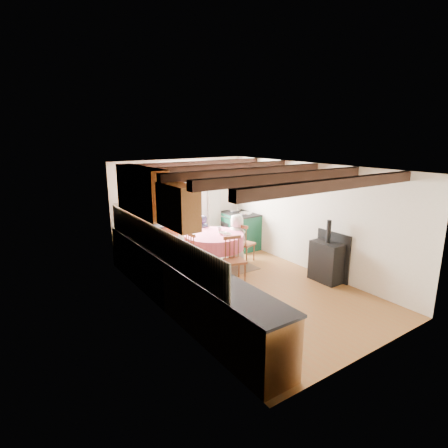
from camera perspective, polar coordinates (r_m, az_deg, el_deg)
floor at (r=7.36m, az=3.57°, el=-9.98°), size 3.60×5.50×0.00m
ceiling at (r=6.75m, az=3.88°, el=8.96°), size 3.60×5.50×0.00m
wall_back at (r=9.22m, az=-6.85°, el=2.74°), size 3.60×0.00×2.40m
wall_front at (r=5.19m, az=22.89°, el=-7.37°), size 3.60×0.00×2.40m
wall_left at (r=6.06m, az=-9.85°, el=-3.40°), size 0.00×5.50×2.40m
wall_right at (r=8.16m, az=13.73°, el=0.95°), size 0.00×5.50×2.40m
beam_a at (r=5.34m, az=17.29°, el=6.03°), size 3.60×0.16×0.16m
beam_b at (r=6.01m, az=9.80°, el=7.29°), size 3.60×0.16×0.16m
beam_c at (r=6.76m, az=3.87°, el=8.20°), size 3.60×0.16×0.16m
beam_d at (r=7.57m, az=-0.86°, el=8.86°), size 3.60×0.16×0.16m
beam_e at (r=8.42m, az=-4.67°, el=9.35°), size 3.60×0.16×0.16m
splash_left at (r=6.33m, az=-10.83°, el=-2.69°), size 0.02×4.50×0.55m
splash_back at (r=8.80m, az=-12.57°, el=1.95°), size 1.40×0.02×0.55m
base_cabinet_left at (r=6.45m, az=-7.12°, el=-9.43°), size 0.60×5.30×0.88m
base_cabinet_back at (r=8.72m, az=-11.92°, el=-3.29°), size 1.30×0.60×0.88m
worktop_left at (r=6.29m, az=-7.08°, el=-5.54°), size 0.64×5.30×0.04m
worktop_back at (r=8.58m, az=-12.02°, el=-0.39°), size 1.30×0.64×0.04m
wall_cabinet_glass at (r=7.04m, az=-12.96°, el=5.15°), size 0.34×1.80×0.90m
wall_cabinet_solid at (r=5.70m, az=-7.33°, el=2.84°), size 0.34×0.90×0.70m
window_frame at (r=9.19m, az=-6.33°, el=5.24°), size 1.34×0.03×1.54m
window_pane at (r=9.19m, az=-6.34°, el=5.25°), size 1.20×0.01×1.40m
curtain_left at (r=8.84m, az=-10.84°, el=1.43°), size 0.35×0.10×2.10m
curtain_right at (r=9.63m, az=-1.54°, el=2.71°), size 0.35×0.10×2.10m
curtain_rod at (r=9.04m, az=-6.18°, el=8.94°), size 2.00×0.03×0.03m
wall_picture at (r=9.71m, az=3.66°, el=6.38°), size 0.04×0.50×0.60m
wall_plate at (r=9.64m, az=-1.29°, el=6.34°), size 0.30×0.02×0.30m
rug at (r=8.35m, az=-1.58°, el=-6.92°), size 1.69×1.32×0.01m
dining_table at (r=8.22m, az=-1.60°, el=-4.32°), size 1.34×1.34×0.81m
chair_near at (r=7.50m, az=1.75°, el=-5.63°), size 0.49×0.50×0.94m
chair_left at (r=7.71m, az=-6.45°, el=-4.99°), size 0.45×0.43×0.98m
chair_right at (r=8.68m, az=3.34°, el=-2.91°), size 0.52×0.50×0.93m
aga_range at (r=9.69m, az=2.54°, el=-0.95°), size 0.68×1.06×0.97m
cast_iron_stove at (r=7.73m, az=16.01°, el=-4.14°), size 0.39×0.65×1.31m
child_far at (r=8.78m, az=-3.43°, el=-2.10°), size 0.43×0.31×1.11m
child_right at (r=8.56m, az=2.03°, el=-2.29°), size 0.52×0.66×1.17m
bowl_a at (r=8.08m, az=-0.25°, el=-1.46°), size 0.26×0.26×0.05m
bowl_b at (r=7.93m, az=0.48°, el=-1.72°), size 0.22×0.22×0.06m
cup at (r=8.37m, az=-0.72°, el=-0.73°), size 0.15×0.15×0.10m
canister_tall at (r=8.48m, az=-13.60°, el=0.24°), size 0.12×0.12×0.21m
canister_wide at (r=8.68m, az=-12.35°, el=0.57°), size 0.18×0.18×0.20m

